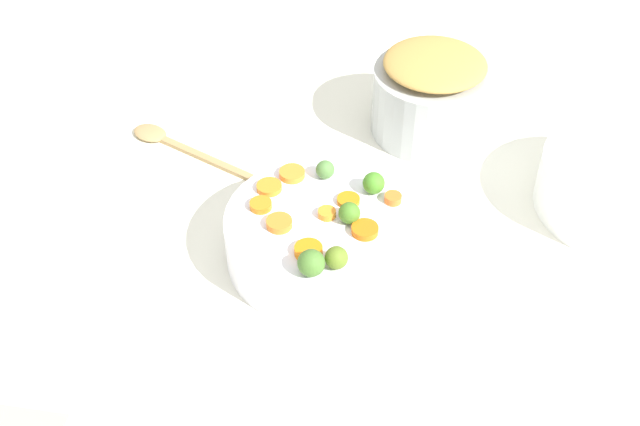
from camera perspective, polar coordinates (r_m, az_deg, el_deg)
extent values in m
cube|color=white|center=(1.22, -0.53, -3.78)|extent=(2.40, 2.40, 0.02)
cylinder|color=white|center=(1.19, 0.00, -1.74)|extent=(0.28, 0.28, 0.08)
cylinder|color=#B0B6B8|center=(1.44, 7.82, 7.81)|extent=(0.21, 0.21, 0.12)
ellipsoid|color=tan|center=(1.39, 8.12, 10.38)|extent=(0.18, 0.18, 0.03)
cylinder|color=orange|center=(1.14, 3.18, -1.19)|extent=(0.05, 0.05, 0.01)
cylinder|color=orange|center=(1.18, -4.19, 0.57)|extent=(0.04, 0.04, 0.01)
cylinder|color=orange|center=(1.19, 5.16, 1.04)|extent=(0.03, 0.03, 0.01)
cylinder|color=orange|center=(1.21, -3.60, 1.84)|extent=(0.04, 0.04, 0.01)
cylinder|color=orange|center=(1.15, -2.89, -0.71)|extent=(0.05, 0.05, 0.01)
cylinder|color=orange|center=(1.19, 2.01, 0.91)|extent=(0.05, 0.05, 0.01)
cylinder|color=orange|center=(1.23, -1.98, 2.79)|extent=(0.04, 0.04, 0.01)
cylinder|color=orange|center=(1.11, -0.82, -2.65)|extent=(0.05, 0.05, 0.01)
cylinder|color=orange|center=(1.16, 0.49, -0.02)|extent=(0.03, 0.03, 0.01)
sphere|color=olive|center=(1.09, 1.16, -3.17)|extent=(0.03, 0.03, 0.03)
sphere|color=#47752D|center=(1.08, -0.62, -3.53)|extent=(0.04, 0.04, 0.04)
sphere|color=#477A25|center=(1.15, 2.08, 0.00)|extent=(0.03, 0.03, 0.03)
sphere|color=#468926|center=(1.20, 3.80, 2.12)|extent=(0.03, 0.03, 0.03)
sphere|color=#51813E|center=(1.22, 0.37, 3.08)|extent=(0.03, 0.03, 0.03)
cube|color=tan|center=(1.39, -7.51, 3.60)|extent=(0.18, 0.18, 0.01)
ellipsoid|color=tan|center=(1.47, -11.87, 5.54)|extent=(0.08, 0.08, 0.01)
cylinder|color=white|center=(1.35, 20.45, 1.79)|extent=(0.26, 0.26, 0.09)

